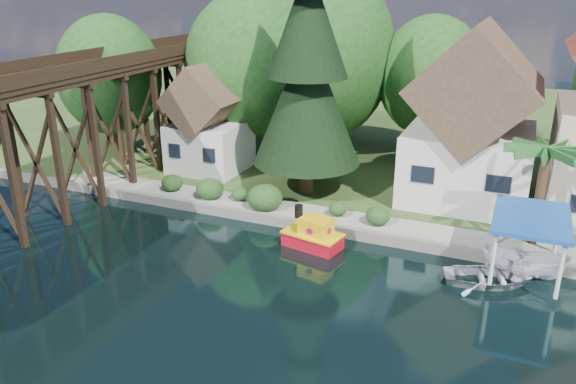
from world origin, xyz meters
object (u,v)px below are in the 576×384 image
at_px(boat_canopy, 526,251).
at_px(conifer, 308,67).
at_px(palm_tree, 547,154).
at_px(boat_white_a, 488,276).
at_px(tugboat, 313,235).
at_px(house_left, 471,127).
at_px(shed, 209,125).
at_px(trestle_bridge, 57,127).

bearing_deg(boat_canopy, conifer, 157.69).
relative_size(palm_tree, boat_white_a, 1.38).
height_order(tugboat, boat_canopy, boat_canopy).
bearing_deg(boat_canopy, house_left, 113.74).
bearing_deg(shed, boat_white_a, -23.35).
bearing_deg(shed, trestle_bridge, -118.19).
distance_m(trestle_bridge, palm_tree, 27.67).
height_order(trestle_bridge, shed, trestle_bridge).
xyz_separation_m(house_left, boat_canopy, (3.90, -8.87, -3.75)).
xyz_separation_m(trestle_bridge, house_left, (23.00, 10.83, -0.21)).
bearing_deg(conifer, boat_canopy, -22.31).
height_order(house_left, boat_white_a, house_left).
bearing_deg(conifer, house_left, 18.60).
bearing_deg(boat_white_a, conifer, 44.15).
xyz_separation_m(shed, boat_white_a, (20.36, -8.79, -3.40)).
relative_size(trestle_bridge, boat_white_a, 10.65).
bearing_deg(boat_white_a, shed, 50.93).
bearing_deg(house_left, boat_white_a, -77.09).
bearing_deg(trestle_bridge, palm_tree, 10.33).
distance_m(trestle_bridge, boat_canopy, 27.26).
xyz_separation_m(house_left, tugboat, (-6.74, -9.85, -4.45)).
bearing_deg(tugboat, palm_tree, 19.99).
bearing_deg(palm_tree, conifer, 169.48).
bearing_deg(house_left, shed, -175.23).
distance_m(conifer, tugboat, 10.76).
bearing_deg(tugboat, conifer, 114.39).
height_order(trestle_bridge, boat_canopy, trestle_bridge).
height_order(trestle_bridge, tugboat, trestle_bridge).
height_order(tugboat, boat_white_a, tugboat).
distance_m(house_left, boat_canopy, 10.39).
bearing_deg(conifer, tugboat, -65.61).
bearing_deg(shed, palm_tree, -11.11).
bearing_deg(shed, boat_canopy, -18.59).
bearing_deg(conifer, boat_white_a, -30.13).
bearing_deg(boat_canopy, shed, 161.41).
xyz_separation_m(tugboat, boat_white_a, (9.10, -0.43, -0.26)).
xyz_separation_m(house_left, shed, (-18.00, -1.50, -1.31)).
bearing_deg(boat_canopy, boat_white_a, -137.23).
distance_m(trestle_bridge, tugboat, 16.94).
relative_size(house_left, boat_canopy, 2.20).
distance_m(shed, boat_canopy, 23.23).
xyz_separation_m(conifer, tugboat, (2.98, -6.58, -7.97)).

